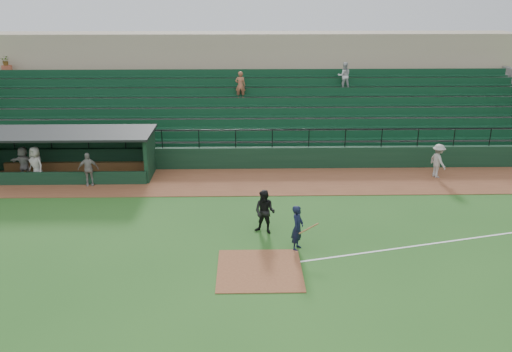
{
  "coord_description": "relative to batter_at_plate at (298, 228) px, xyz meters",
  "views": [
    {
      "loc": [
        -0.47,
        -17.35,
        9.45
      ],
      "look_at": [
        0.0,
        5.0,
        1.4
      ],
      "focal_mm": 36.81,
      "sensor_mm": 36.0,
      "label": 1
    }
  ],
  "objects": [
    {
      "name": "warning_track",
      "position": [
        -1.48,
        7.4,
        -0.88
      ],
      "size": [
        40.0,
        4.0,
        0.03
      ],
      "primitive_type": "cube",
      "color": "brown",
      "rests_on": "ground"
    },
    {
      "name": "ground",
      "position": [
        -1.48,
        -0.6,
        -0.89
      ],
      "size": [
        90.0,
        90.0,
        0.0
      ],
      "primitive_type": "plane",
      "color": "#22511A",
      "rests_on": "ground"
    },
    {
      "name": "dugout",
      "position": [
        -11.23,
        8.96,
        0.44
      ],
      "size": [
        8.9,
        3.2,
        2.42
      ],
      "color": "black",
      "rests_on": "ground"
    },
    {
      "name": "batter_at_plate",
      "position": [
        0.0,
        0.0,
        0.0
      ],
      "size": [
        1.12,
        0.77,
        1.78
      ],
      "color": "black",
      "rests_on": "ground"
    },
    {
      "name": "dugout_player_b",
      "position": [
        -12.58,
        7.51,
        0.08
      ],
      "size": [
        1.1,
        1.01,
        1.89
      ],
      "primitive_type": "imported",
      "rotation": [
        0.0,
        0.0,
        -0.57
      ],
      "color": "#ACA7A1",
      "rests_on": "warning_track"
    },
    {
      "name": "dugout_player_a",
      "position": [
        -9.84,
        7.05,
        -0.01
      ],
      "size": [
        1.06,
        0.6,
        1.7
      ],
      "primitive_type": "imported",
      "rotation": [
        0.0,
        0.0,
        0.2
      ],
      "color": "gray",
      "rests_on": "warning_track"
    },
    {
      "name": "stadium_structure",
      "position": [
        -1.48,
        15.86,
        1.41
      ],
      "size": [
        38.0,
        13.08,
        6.4
      ],
      "color": "black",
      "rests_on": "ground"
    },
    {
      "name": "runner",
      "position": [
        8.11,
        7.87,
        0.03
      ],
      "size": [
        0.96,
        1.3,
        1.79
      ],
      "primitive_type": "imported",
      "rotation": [
        0.0,
        0.0,
        1.86
      ],
      "color": "#A09B96",
      "rests_on": "warning_track"
    },
    {
      "name": "umpire",
      "position": [
        -1.19,
        1.45,
        0.02
      ],
      "size": [
        1.09,
        0.99,
        1.83
      ],
      "primitive_type": "imported",
      "rotation": [
        0.0,
        0.0,
        -0.4
      ],
      "color": "black",
      "rests_on": "ground"
    },
    {
      "name": "home_plate_dirt",
      "position": [
        -1.48,
        -1.6,
        -0.88
      ],
      "size": [
        3.0,
        3.0,
        0.03
      ],
      "primitive_type": "cube",
      "color": "brown",
      "rests_on": "ground"
    },
    {
      "name": "dugout_player_c",
      "position": [
        -13.44,
        8.09,
        0.0
      ],
      "size": [
        1.65,
        0.69,
        1.73
      ],
      "primitive_type": "imported",
      "rotation": [
        0.0,
        0.0,
        3.03
      ],
      "color": "gray",
      "rests_on": "warning_track"
    },
    {
      "name": "foul_line",
      "position": [
        6.52,
        0.6,
        -0.89
      ],
      "size": [
        17.49,
        4.44,
        0.01
      ],
      "primitive_type": "cube",
      "rotation": [
        0.0,
        0.0,
        0.24
      ],
      "color": "white",
      "rests_on": "ground"
    }
  ]
}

